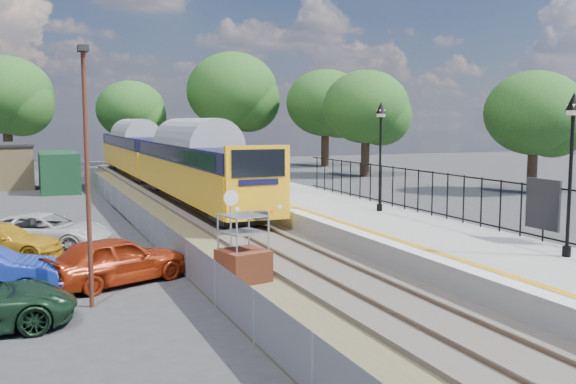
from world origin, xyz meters
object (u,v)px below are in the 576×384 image
car_white (45,232)px  speed_sign (231,216)px  victorian_lamp_south (572,136)px  car_yellow (0,241)px  victorian_lamp_north (381,131)px  car_red (116,260)px  train (158,155)px  brick_plinth (243,250)px  carpark_lamp (87,160)px

car_white → speed_sign: bearing=-107.2°
victorian_lamp_south → car_yellow: (-14.95, 10.29, -3.69)m
victorian_lamp_north → car_red: victorian_lamp_north is taller
victorian_lamp_south → train: size_ratio=0.11×
brick_plinth → speed_sign: speed_sign is taller
victorian_lamp_south → car_white: size_ratio=0.95×
train → car_white: size_ratio=8.43×
train → speed_sign: train is taller
car_red → victorian_lamp_south: bearing=-136.4°
victorian_lamp_south → train: bearing=100.1°
car_white → car_red: bearing=-137.1°
train → carpark_lamp: bearing=-104.4°
speed_sign → car_red: bearing=-172.3°
speed_sign → car_white: speed_sign is taller
victorian_lamp_south → speed_sign: bearing=142.8°
train → car_red: bearing=-103.7°
victorian_lamp_south → victorian_lamp_north: size_ratio=1.00×
victorian_lamp_south → speed_sign: (-8.00, 6.07, -2.62)m
train → brick_plinth: size_ratio=20.02×
victorian_lamp_north → brick_plinth: bearing=-143.4°
speed_sign → car_red: 3.94m
speed_sign → car_yellow: speed_sign is taller
car_red → carpark_lamp: bearing=134.9°
car_red → car_white: (-1.76, 6.11, -0.04)m
victorian_lamp_south → train: (-5.50, 30.90, -1.96)m
victorian_lamp_south → speed_sign: size_ratio=1.83×
car_red → car_white: bearing=-6.2°
brick_plinth → carpark_lamp: size_ratio=0.31×
victorian_lamp_north → car_red: bearing=-157.6°
victorian_lamp_north → train: size_ratio=0.11×
brick_plinth → victorian_lamp_north: bearing=36.6°
train → car_red: size_ratio=9.77×
victorian_lamp_south → car_red: victorian_lamp_south is taller
car_yellow → carpark_lamp: bearing=-138.4°
victorian_lamp_south → car_white: victorian_lamp_south is taller
car_yellow → car_red: bearing=-123.8°
victorian_lamp_south → car_red: 13.35m
victorian_lamp_north → train: bearing=104.2°
speed_sign → brick_plinth: bearing=-102.2°
train → brick_plinth: bearing=-95.9°
victorian_lamp_north → speed_sign: 9.12m
train → car_yellow: bearing=-114.6°
victorian_lamp_north → brick_plinth: victorian_lamp_north is taller
brick_plinth → car_white: brick_plinth is taller
train → carpark_lamp: size_ratio=6.24×
car_yellow → train: bearing=-1.0°
victorian_lamp_south → brick_plinth: 9.78m
carpark_lamp → car_yellow: 8.16m
carpark_lamp → car_yellow: carpark_lamp is taller
car_yellow → car_white: 1.81m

